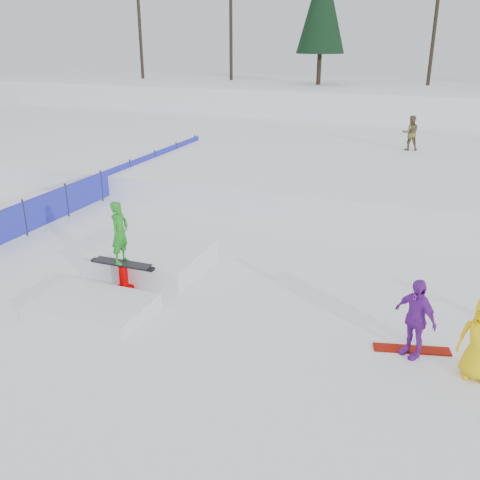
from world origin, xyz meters
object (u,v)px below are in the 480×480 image
(safety_fence, at_px, (101,186))
(jib_rail_feature, at_px, (137,268))
(walker_olive, at_px, (410,133))
(spectator_yellow, at_px, (480,340))
(spectator_purple, at_px, (415,318))

(safety_fence, bearing_deg, jib_rail_feature, -48.76)
(walker_olive, distance_m, spectator_yellow, 15.96)
(walker_olive, height_order, spectator_purple, walker_olive)
(spectator_yellow, xyz_separation_m, jib_rail_feature, (-7.44, 1.31, -0.42))
(safety_fence, relative_size, spectator_purple, 10.57)
(spectator_purple, relative_size, spectator_yellow, 1.05)
(spectator_yellow, distance_m, jib_rail_feature, 7.56)
(spectator_purple, distance_m, jib_rail_feature, 6.46)
(jib_rail_feature, bearing_deg, spectator_purple, -8.89)
(safety_fence, height_order, spectator_yellow, spectator_yellow)
(jib_rail_feature, bearing_deg, spectator_yellow, -9.99)
(jib_rail_feature, bearing_deg, walker_olive, 70.90)
(spectator_purple, distance_m, spectator_yellow, 1.12)
(walker_olive, height_order, spectator_yellow, walker_olive)
(walker_olive, xyz_separation_m, spectator_purple, (1.36, -15.44, -0.79))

